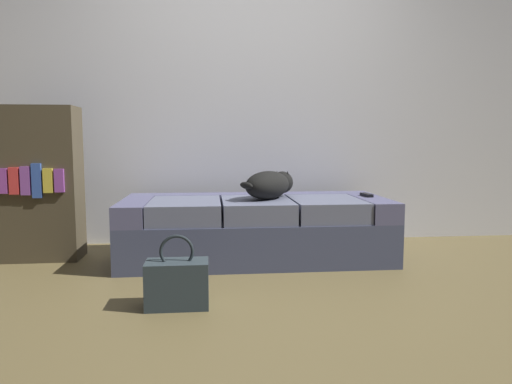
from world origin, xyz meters
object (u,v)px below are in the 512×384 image
object	(u,v)px
couch	(255,228)
bookshelf	(39,184)
dog_dark	(270,185)
handbag	(177,283)
tv_remote	(366,195)

from	to	relation	value
couch	bookshelf	xyz separation A→B (m)	(-1.55, 0.13, 0.33)
dog_dark	bookshelf	bearing A→B (deg)	174.44
bookshelf	handbag	bearing A→B (deg)	-46.56
tv_remote	handbag	distance (m)	1.71
dog_dark	bookshelf	size ratio (longest dim) A/B	0.48
handbag	bookshelf	world-z (taller)	bookshelf
dog_dark	tv_remote	distance (m)	0.74
couch	handbag	world-z (taller)	couch
couch	tv_remote	size ratio (longest dim) A/B	12.65
couch	dog_dark	size ratio (longest dim) A/B	3.61
couch	handbag	size ratio (longest dim) A/B	5.02
tv_remote	handbag	world-z (taller)	tv_remote
dog_dark	tv_remote	xyz separation A→B (m)	(0.74, 0.06, -0.09)
couch	handbag	distance (m)	1.10
handbag	dog_dark	bearing A→B (deg)	57.43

